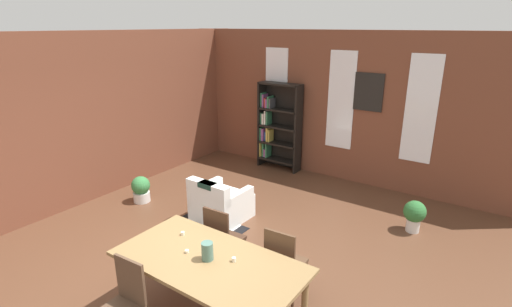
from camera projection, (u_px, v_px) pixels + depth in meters
ground_plane at (197, 282)px, 4.88m from camera, size 11.14×11.14×0.00m
back_wall_brick at (342, 107)px, 7.78m from camera, size 7.50×0.12×3.00m
left_wall_brick at (41, 129)px, 6.19m from camera, size 0.12×9.57×3.00m
window_pane_0 at (276, 93)px, 8.50m from camera, size 0.55×0.02×1.95m
window_pane_1 at (341, 101)px, 7.68m from camera, size 0.55×0.02×1.95m
window_pane_2 at (421, 110)px, 6.86m from camera, size 0.55×0.02×1.95m
dining_table at (209, 266)px, 4.02m from camera, size 2.02×1.03×0.77m
vase_on_table at (207, 251)px, 3.98m from camera, size 0.12×0.12×0.20m
tealight_candle_0 at (234, 260)px, 3.96m from camera, size 0.04×0.04×0.05m
tealight_candle_1 at (187, 251)px, 4.12m from camera, size 0.04×0.04×0.03m
tealight_candle_2 at (183, 233)px, 4.47m from camera, size 0.04×0.04×0.04m
dining_chair_far_right at (284, 262)px, 4.41m from camera, size 0.43×0.43×0.95m
dining_chair_near_left at (124, 304)px, 3.75m from camera, size 0.42×0.42×0.95m
dining_chair_far_left at (222, 238)px, 4.90m from camera, size 0.42×0.42×0.95m
bookshelf_tall at (277, 126)px, 8.51m from camera, size 0.98×0.31×1.91m
armchair_white at (220, 204)px, 6.36m from camera, size 0.82×0.82×0.75m
potted_plant_by_shelf at (414, 214)px, 5.98m from camera, size 0.34×0.34×0.51m
potted_plant_corner at (141, 189)px, 7.02m from camera, size 0.33×0.33×0.48m
striped_rug at (205, 228)px, 6.14m from camera, size 1.18×0.84×0.01m
framed_picture at (369, 92)px, 7.31m from camera, size 0.56×0.03×0.72m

